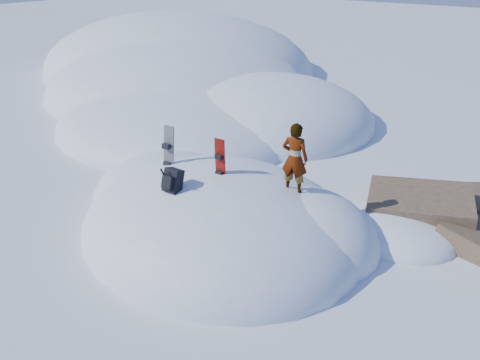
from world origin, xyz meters
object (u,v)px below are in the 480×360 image
Objects in this scene: snowboard_red at (220,167)px; snowboard_dark at (168,157)px; backpack at (172,181)px; person at (295,159)px.

snowboard_dark is (-1.60, -0.06, -0.15)m from snowboard_red.
person reaches higher than backpack.
snowboard_dark is 2.60× the size of backpack.
backpack is (1.20, -1.06, 0.12)m from snowboard_dark.
snowboard_red is at bearing 67.87° from backpack.
backpack is at bearing -114.38° from snowboard_red.
snowboard_red is 0.87× the size of snowboard_dark.
person reaches higher than snowboard_red.
backpack is 0.38× the size of person.
snowboard_red reaches higher than backpack.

